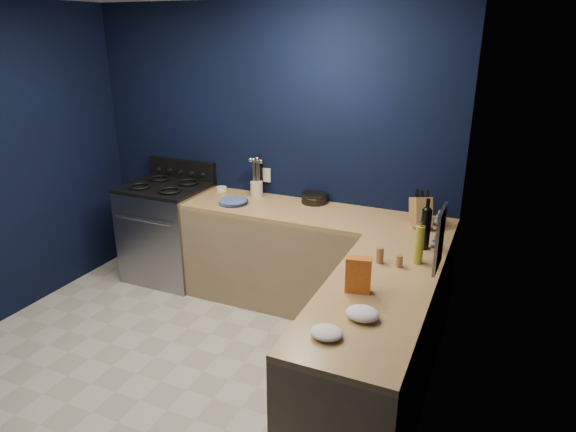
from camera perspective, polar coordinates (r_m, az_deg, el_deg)
The scene contains 26 objects.
floor at distance 3.90m, azimuth -14.14°, elevation -17.72°, with size 3.50×3.50×0.02m, color #B5B09F.
wall_back at distance 4.71m, azimuth -2.41°, elevation 7.28°, with size 3.50×0.02×2.60m, color black.
wall_right at distance 2.59m, azimuth 15.81°, elevation -4.41°, with size 0.02×3.50×2.60m, color black.
cab_back at distance 4.48m, azimuth 2.84°, elevation -5.20°, with size 2.30×0.63×0.86m, color #8B7450.
top_back at distance 4.31m, azimuth 2.95°, elevation 0.22°, with size 2.30×0.63×0.04m, color brown.
cab_right at distance 3.31m, azimuth 9.39°, elevation -15.45°, with size 0.63×1.67×0.86m, color #8B7450.
top_right at distance 3.08m, azimuth 9.87°, elevation -8.59°, with size 0.63×1.67×0.04m, color brown.
gas_range at distance 5.15m, azimuth -13.30°, elevation -1.90°, with size 0.76×0.66×0.92m, color gray.
oven_door at distance 4.93m, azimuth -15.45°, elevation -3.24°, with size 0.59×0.02×0.42m, color black.
cooktop at distance 5.00m, azimuth -13.73°, elevation 3.16°, with size 0.76×0.66×0.03m, color black.
backguard at distance 5.20m, azimuth -11.84°, elevation 5.16°, with size 0.76×0.06×0.20m, color black.
spice_panel at distance 3.14m, azimuth 16.71°, elevation -2.48°, with size 0.02×0.28×0.38m, color gray.
wall_outlet at distance 4.74m, azimuth -2.49°, elevation 4.63°, with size 0.09×0.02×0.13m, color white.
plate_stack at distance 4.52m, azimuth -6.19°, elevation 1.57°, with size 0.25×0.25×0.03m, color #3B5D8D.
ramekin at distance 4.91m, azimuth -7.49°, elevation 3.06°, with size 0.10×0.10×0.04m, color white.
utensil_crock at distance 4.69m, azimuth -3.55°, elevation 3.05°, with size 0.11×0.11×0.14m, color beige.
wine_bottle_back at distance 4.73m, azimuth -3.25°, elevation 4.15°, with size 0.07×0.07×0.29m, color black.
lemon_basket at distance 4.52m, azimuth 3.00°, elevation 2.04°, with size 0.23×0.23×0.09m, color black.
knife_block at distance 4.08m, azimuth 14.69°, elevation 0.43°, with size 0.13×0.21×0.23m, color brown.
wine_bottle_right at distance 3.65m, azimuth 15.20°, elevation -1.46°, with size 0.07×0.07×0.29m, color black.
oil_bottle at distance 3.42m, azimuth 14.53°, elevation -3.15°, with size 0.06×0.06×0.26m, color #9D9E28.
spice_jar_near at distance 3.39m, azimuth 10.29°, elevation -4.36°, with size 0.05×0.05×0.11m, color olive.
spice_jar_far at distance 3.37m, azimuth 12.43°, elevation -4.98°, with size 0.04×0.04×0.08m, color olive.
crouton_bag at distance 2.99m, azimuth 7.91°, elevation -6.59°, with size 0.15×0.07×0.22m, color #A81B18.
towel_front at distance 2.76m, azimuth 8.39°, elevation -10.81°, with size 0.18×0.15×0.06m, color white.
towel_end at distance 2.60m, azimuth 4.35°, elevation -12.94°, with size 0.17×0.15×0.05m, color white.
Camera 1 is at (2.03, -2.36, 2.34)m, focal length 31.60 mm.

